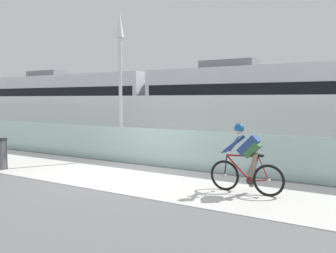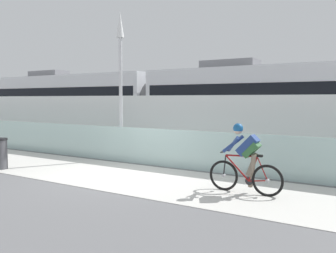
# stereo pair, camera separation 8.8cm
# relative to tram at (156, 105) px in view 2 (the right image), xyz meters

# --- Properties ---
(ground_plane) EXTENTS (200.00, 200.00, 0.00)m
(ground_plane) POSITION_rel_tram_xyz_m (3.41, -6.85, -1.89)
(ground_plane) COLOR slate
(bike_path_deck) EXTENTS (32.00, 3.20, 0.01)m
(bike_path_deck) POSITION_rel_tram_xyz_m (3.41, -6.85, -1.89)
(bike_path_deck) COLOR silver
(bike_path_deck) RESTS_ON ground
(glass_parapet) EXTENTS (32.00, 0.05, 1.20)m
(glass_parapet) POSITION_rel_tram_xyz_m (3.41, -5.00, -1.29)
(glass_parapet) COLOR silver
(glass_parapet) RESTS_ON ground
(concrete_barrier_wall) EXTENTS (32.00, 0.36, 2.29)m
(concrete_barrier_wall) POSITION_rel_tram_xyz_m (3.41, -3.20, -0.75)
(concrete_barrier_wall) COLOR white
(concrete_barrier_wall) RESTS_ON ground
(tram_rail_near) EXTENTS (32.00, 0.08, 0.01)m
(tram_rail_near) POSITION_rel_tram_xyz_m (3.41, -0.72, -1.89)
(tram_rail_near) COLOR #595654
(tram_rail_near) RESTS_ON ground
(tram_rail_far) EXTENTS (32.00, 0.08, 0.01)m
(tram_rail_far) POSITION_rel_tram_xyz_m (3.41, 0.72, -1.89)
(tram_rail_far) COLOR #595654
(tram_rail_far) RESTS_ON ground
(tram) EXTENTS (22.56, 2.54, 3.81)m
(tram) POSITION_rel_tram_xyz_m (0.00, 0.00, 0.00)
(tram) COLOR silver
(tram) RESTS_ON ground
(cyclist_on_bike) EXTENTS (1.77, 0.58, 1.61)m
(cyclist_on_bike) POSITION_rel_tram_xyz_m (7.07, -6.85, -1.11)
(cyclist_on_bike) COLOR black
(cyclist_on_bike) RESTS_ON ground
(lamp_post_antenna) EXTENTS (0.28, 0.28, 5.20)m
(lamp_post_antenna) POSITION_rel_tram_xyz_m (1.65, -4.70, 1.40)
(lamp_post_antenna) COLOR gray
(lamp_post_antenna) RESTS_ON ground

